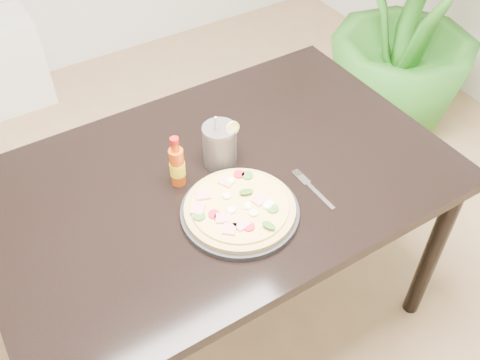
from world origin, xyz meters
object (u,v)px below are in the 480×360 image
pizza (240,207)px  fork (312,188)px  hot_sauce_bottle (177,166)px  houseplant (411,16)px  dining_table (220,194)px  plate (240,212)px  cola_cup (220,146)px

pizza → fork: size_ratio=1.67×
hot_sauce_bottle → houseplant: size_ratio=0.13×
dining_table → pizza: 0.20m
plate → hot_sauce_bottle: 0.23m
pizza → fork: pizza is taller
cola_cup → houseplant: bearing=20.2°
pizza → fork: bearing=-6.9°
plate → fork: (0.23, -0.03, -0.01)m
fork → houseplant: bearing=32.1°
dining_table → fork: fork is taller
pizza → hot_sauce_bottle: size_ratio=1.82×
houseplant → cola_cup: bearing=-159.8°
dining_table → cola_cup: (0.03, 0.05, 0.15)m
plate → pizza: size_ratio=1.07×
dining_table → houseplant: houseplant is taller
pizza → houseplant: (1.41, 0.71, -0.13)m
hot_sauce_bottle → fork: bearing=-35.8°
dining_table → fork: bearing=-43.7°
fork → plate: bearing=172.9°
pizza → houseplant: 1.58m
plate → houseplant: size_ratio=0.26×
cola_cup → houseplant: size_ratio=0.15×
dining_table → houseplant: (1.37, 0.55, -0.02)m
dining_table → plate: plate is taller
plate → cola_cup: (0.06, 0.22, 0.06)m
plate → hot_sauce_bottle: size_ratio=1.95×
hot_sauce_bottle → cola_cup: cola_cup is taller
plate → fork: size_ratio=1.78×
fork → cola_cup: bearing=124.4°
pizza → fork: 0.24m
dining_table → plate: bearing=-100.1°
hot_sauce_bottle → fork: (0.32, -0.23, -0.07)m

